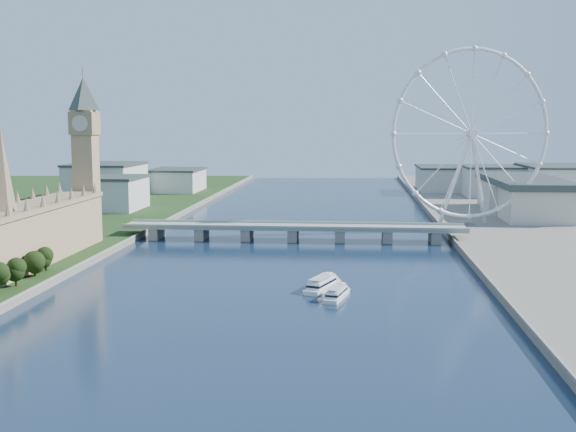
# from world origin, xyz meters

# --- Properties ---
(parliament_range) EXTENTS (24.00, 200.00, 70.00)m
(parliament_range) POSITION_xyz_m (-128.00, 170.00, 18.48)
(parliament_range) COLOR tan
(parliament_range) RESTS_ON ground
(big_ben) EXTENTS (20.02, 20.02, 110.00)m
(big_ben) POSITION_xyz_m (-128.00, 278.00, 66.57)
(big_ben) COLOR tan
(big_ben) RESTS_ON ground
(westminster_bridge) EXTENTS (220.00, 22.00, 9.50)m
(westminster_bridge) POSITION_xyz_m (0.00, 300.00, 6.63)
(westminster_bridge) COLOR gray
(westminster_bridge) RESTS_ON ground
(london_eye) EXTENTS (113.60, 39.12, 124.30)m
(london_eye) POSITION_xyz_m (119.98, 355.08, 67.52)
(london_eye) COLOR silver
(london_eye) RESTS_ON ground
(county_hall) EXTENTS (54.00, 144.00, 35.00)m
(county_hall) POSITION_xyz_m (175.00, 430.00, 0.00)
(county_hall) COLOR beige
(county_hall) RESTS_ON ground
(city_skyline) EXTENTS (505.00, 280.00, 32.00)m
(city_skyline) POSITION_xyz_m (39.22, 560.08, 16.96)
(city_skyline) COLOR beige
(city_skyline) RESTS_ON ground
(tour_boat_near) EXTENTS (17.12, 30.41, 6.54)m
(tour_boat_near) POSITION_xyz_m (24.13, 161.36, 0.00)
(tour_boat_near) COLOR white
(tour_boat_near) RESTS_ON ground
(tour_boat_far) EXTENTS (12.40, 26.78, 5.70)m
(tour_boat_far) POSITION_xyz_m (31.28, 145.66, 0.00)
(tour_boat_far) COLOR silver
(tour_boat_far) RESTS_ON ground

